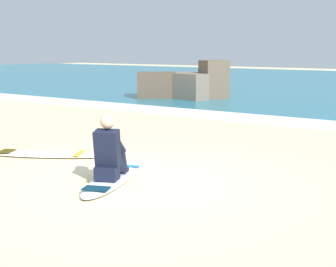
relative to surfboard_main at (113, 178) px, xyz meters
The scene contains 6 objects.
ground_plane 0.40m from the surfboard_main, 16.82° to the left, with size 80.00×80.00×0.00m, color beige.
breaking_foam 6.73m from the surfboard_main, 86.76° to the left, with size 80.00×0.90×0.11m, color white.
surfboard_main is the anchor object (origin of this frame).
surfer_seated 0.42m from the surfboard_main, 70.31° to the right, with size 0.58×0.77×0.95m.
surfboard_spare_near 2.16m from the surfboard_main, 165.44° to the left, with size 2.31×1.51×0.08m.
rock_outcrop_distant 11.02m from the surfboard_main, 116.48° to the left, with size 3.51×2.36×1.50m.
Camera 1 is at (4.19, -5.43, 1.97)m, focal length 51.27 mm.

